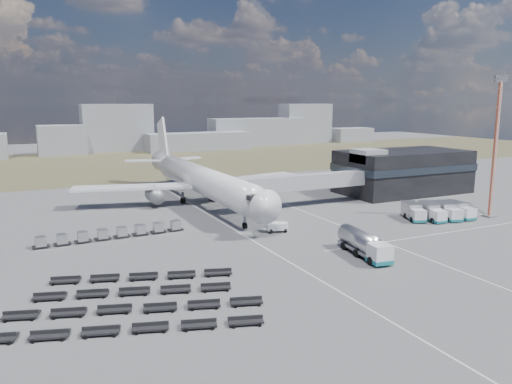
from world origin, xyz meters
name	(u,v)px	position (x,y,z in m)	size (l,w,h in m)	color
ground	(269,242)	(0.00, 0.00, 0.00)	(420.00, 420.00, 0.00)	#565659
grass_strip	(127,163)	(0.00, 110.00, 0.01)	(420.00, 90.00, 0.01)	#49432C
lane_markings	(312,230)	(9.77, 3.00, 0.01)	(47.12, 110.00, 0.01)	silver
terminal	(402,171)	(47.77, 23.96, 5.25)	(30.40, 16.40, 11.00)	black
jet_bridge	(293,183)	(15.90, 20.42, 5.05)	(30.30, 3.80, 7.05)	#939399
airliner	(199,179)	(0.00, 32.38, 5.29)	(51.59, 64.53, 17.62)	white
skyline	(50,135)	(-22.04, 152.83, 7.89)	(286.09, 26.31, 20.52)	gray
fuel_tanker	(364,244)	(8.81, -12.31, 1.76)	(4.08, 11.13, 3.51)	white
pushback_tug	(277,227)	(4.00, 4.72, 0.77)	(3.44, 1.94, 1.53)	white
catering_truck	(226,194)	(6.57, 33.53, 1.26)	(3.11, 5.68, 2.47)	white
service_trucks_near	(431,211)	(33.82, 0.28, 1.51)	(10.98, 9.71, 2.77)	white
service_trucks_far	(445,211)	(36.23, -0.64, 1.47)	(9.56, 7.62, 2.71)	white
uld_row	(112,233)	(-21.70, 12.02, 0.95)	(23.46, 2.73, 1.58)	black
baggage_dollies	(132,300)	(-24.24, -15.21, 0.41)	(28.85, 22.78, 0.83)	black
floodlight_mast	(495,148)	(45.28, -3.01, 13.08)	(2.47, 2.02, 26.10)	#BC3F1E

